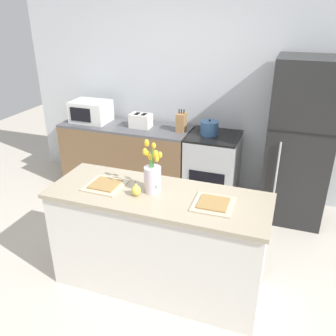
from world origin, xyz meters
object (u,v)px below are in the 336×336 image
object	(u,v)px
stove_range	(212,169)
plate_setting_right	(213,204)
pear_figurine	(136,190)
refrigerator	(299,143)
toaster	(141,121)
plate_setting_left	(105,185)
cooking_pot	(209,128)
flower_vase	(153,176)
knife_block	(181,122)
microwave	(91,111)

from	to	relation	value
stove_range	plate_setting_right	bearing A→B (deg)	-77.46
pear_figurine	refrigerator	bearing A→B (deg)	54.40
toaster	refrigerator	bearing A→B (deg)	0.30
plate_setting_left	cooking_pot	size ratio (longest dim) A/B	1.42
stove_range	toaster	bearing A→B (deg)	-179.44
plate_setting_right	toaster	world-z (taller)	toaster
flower_vase	knife_block	world-z (taller)	flower_vase
pear_figurine	knife_block	size ratio (longest dim) A/B	0.47
refrigerator	flower_vase	distance (m)	1.93
refrigerator	toaster	world-z (taller)	refrigerator
pear_figurine	toaster	distance (m)	1.80
stove_range	pear_figurine	size ratio (longest dim) A/B	7.06
flower_vase	cooking_pot	size ratio (longest dim) A/B	1.97
toaster	microwave	xyz separation A→B (m)	(-0.71, 0.01, 0.05)
cooking_pot	microwave	size ratio (longest dim) A/B	0.45
plate_setting_left	microwave	world-z (taller)	microwave
refrigerator	plate_setting_left	distance (m)	2.21
plate_setting_left	plate_setting_right	xyz separation A→B (m)	(0.92, 0.00, 0.00)
refrigerator	toaster	size ratio (longest dim) A/B	6.51
plate_setting_right	knife_block	xyz separation A→B (m)	(-0.78, 1.64, 0.07)
toaster	plate_setting_right	bearing A→B (deg)	-51.11
stove_range	plate_setting_right	distance (m)	1.73
stove_range	flower_vase	world-z (taller)	flower_vase
stove_range	toaster	distance (m)	1.08
plate_setting_left	plate_setting_right	distance (m)	0.92
stove_range	microwave	xyz separation A→B (m)	(-1.65, -0.00, 0.58)
plate_setting_right	microwave	bearing A→B (deg)	141.17
flower_vase	pear_figurine	world-z (taller)	flower_vase
pear_figurine	toaster	size ratio (longest dim) A/B	0.45
stove_range	plate_setting_right	world-z (taller)	plate_setting_right
plate_setting_left	pear_figurine	bearing A→B (deg)	-10.80
refrigerator	plate_setting_left	world-z (taller)	refrigerator
pear_figurine	plate_setting_left	world-z (taller)	pear_figurine
cooking_pot	microwave	distance (m)	1.59
toaster	pear_figurine	bearing A→B (deg)	-67.63
stove_range	pear_figurine	distance (m)	1.77
microwave	plate_setting_right	bearing A→B (deg)	-38.83
plate_setting_right	toaster	xyz separation A→B (m)	(-1.30, 1.61, 0.05)
pear_figurine	microwave	bearing A→B (deg)	129.84
plate_setting_right	knife_block	size ratio (longest dim) A/B	1.15
plate_setting_right	microwave	world-z (taller)	microwave
knife_block	plate_setting_right	bearing A→B (deg)	-64.65
pear_figurine	stove_range	bearing A→B (deg)	81.48
refrigerator	knife_block	xyz separation A→B (m)	(-1.37, 0.02, 0.09)
flower_vase	knife_block	xyz separation A→B (m)	(-0.26, 1.59, -0.06)
stove_range	flower_vase	xyz separation A→B (m)	(-0.15, -1.57, 0.61)
pear_figurine	microwave	size ratio (longest dim) A/B	0.26
refrigerator	microwave	distance (m)	2.60
flower_vase	plate_setting_right	xyz separation A→B (m)	(0.51, -0.05, -0.13)
toaster	cooking_pot	world-z (taller)	cooking_pot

